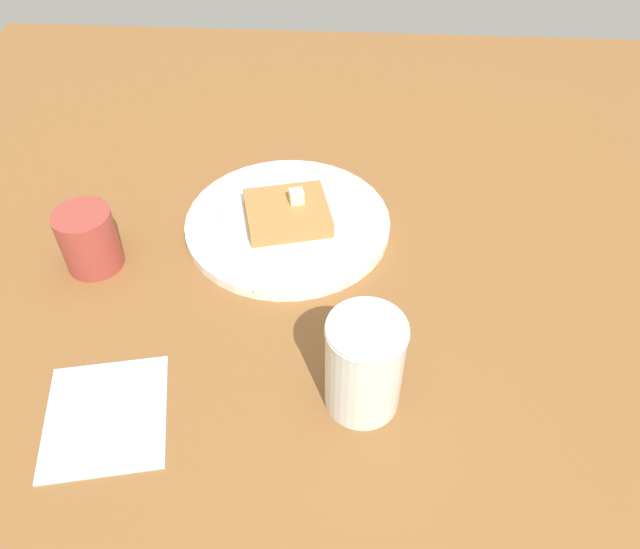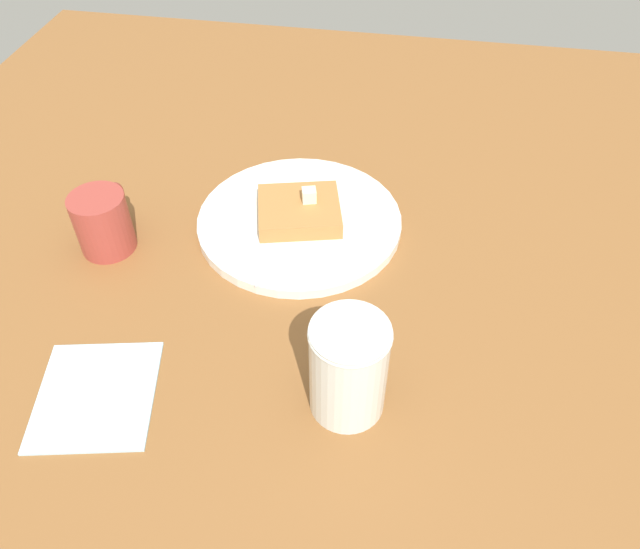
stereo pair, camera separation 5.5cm
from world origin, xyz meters
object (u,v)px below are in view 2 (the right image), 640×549
object	(u,v)px
plate	(300,221)
syrup_jar	(348,372)
fork	(240,236)
coffee_mug	(103,222)
napkin	(96,395)

from	to	relation	value
plate	syrup_jar	world-z (taller)	syrup_jar
plate	fork	distance (cm)	8.31
coffee_mug	fork	bearing A→B (deg)	-80.21
napkin	syrup_jar	bearing A→B (deg)	-81.65
coffee_mug	plate	bearing A→B (deg)	-70.83
syrup_jar	napkin	xyz separation A→B (cm)	(-3.68, 25.06, -4.85)
napkin	coffee_mug	distance (cm)	23.21
syrup_jar	napkin	size ratio (longest dim) A/B	0.86
plate	fork	world-z (taller)	fork
plate	napkin	world-z (taller)	plate
fork	syrup_jar	distance (cm)	26.66
plate	napkin	size ratio (longest dim) A/B	2.04
plate	fork	bearing A→B (deg)	128.24
coffee_mug	syrup_jar	bearing A→B (deg)	-118.58
plate	napkin	bearing A→B (deg)	152.88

